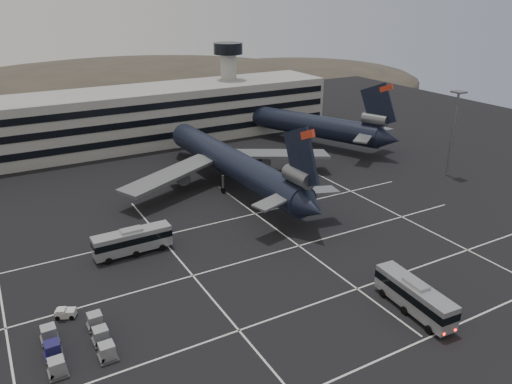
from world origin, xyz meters
TOP-DOWN VIEW (x-y plane):
  - ground at (0.00, 0.00)m, footprint 260.00×260.00m
  - lane_markings at (0.95, 0.72)m, footprint 90.00×55.62m
  - terminal at (-2.95, 71.14)m, footprint 125.00×26.00m
  - hills at (17.99, 170.00)m, footprint 352.00×180.00m
  - lightpole_right at (58.00, 15.00)m, footprint 2.40×2.40m
  - trijet_main at (14.48, 31.38)m, footprint 47.43×57.59m
  - trijet_far at (44.02, 52.56)m, footprint 30.37×54.87m
  - bus_near at (14.74, -17.31)m, footprint 3.67×12.18m
  - bus_far at (-11.36, 14.41)m, footprint 11.86×3.14m
  - tug_b at (-23.21, 2.74)m, footprint 2.68×2.27m
  - uld_cluster at (-23.21, -4.12)m, footprint 7.29×8.60m

SIDE VIEW (x-z plane):
  - hills at x=17.99m, z-range -34.07..9.93m
  - ground at x=0.00m, z-range 0.00..0.00m
  - lane_markings at x=0.95m, z-range 0.00..0.01m
  - tug_b at x=-23.21m, z-range -0.08..1.40m
  - uld_cluster at x=-23.21m, z-range -0.02..1.89m
  - bus_far at x=-11.36m, z-range 0.20..4.37m
  - bus_near at x=14.74m, z-range 0.20..4.44m
  - trijet_main at x=14.48m, z-range -3.79..14.29m
  - trijet_far at x=44.02m, z-range -3.61..14.47m
  - terminal at x=-2.95m, z-range -5.07..18.93m
  - lightpole_right at x=58.00m, z-range 2.68..20.95m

